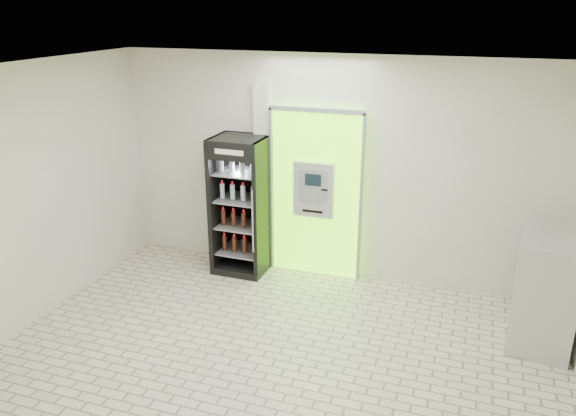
% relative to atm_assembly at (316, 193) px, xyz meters
% --- Properties ---
extents(ground, '(6.00, 6.00, 0.00)m').
position_rel_atm_assembly_xyz_m(ground, '(0.20, -2.41, -1.17)').
color(ground, beige).
rests_on(ground, ground).
extents(room_shell, '(6.00, 6.00, 6.00)m').
position_rel_atm_assembly_xyz_m(room_shell, '(0.20, -2.41, 0.67)').
color(room_shell, silver).
rests_on(room_shell, ground).
extents(atm_assembly, '(1.30, 0.24, 2.33)m').
position_rel_atm_assembly_xyz_m(atm_assembly, '(0.00, 0.00, 0.00)').
color(atm_assembly, '#74EC14').
rests_on(atm_assembly, ground).
extents(pillar, '(0.22, 0.11, 2.60)m').
position_rel_atm_assembly_xyz_m(pillar, '(-0.78, 0.04, 0.13)').
color(pillar, silver).
rests_on(pillar, ground).
extents(beverage_cooler, '(0.73, 0.69, 1.92)m').
position_rel_atm_assembly_xyz_m(beverage_cooler, '(-1.00, -0.24, -0.25)').
color(beverage_cooler, black).
rests_on(beverage_cooler, ground).
extents(steel_cabinet, '(0.74, 1.02, 1.27)m').
position_rel_atm_assembly_xyz_m(steel_cabinet, '(2.87, -0.85, -0.54)').
color(steel_cabinet, '#B8BBC1').
rests_on(steel_cabinet, ground).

